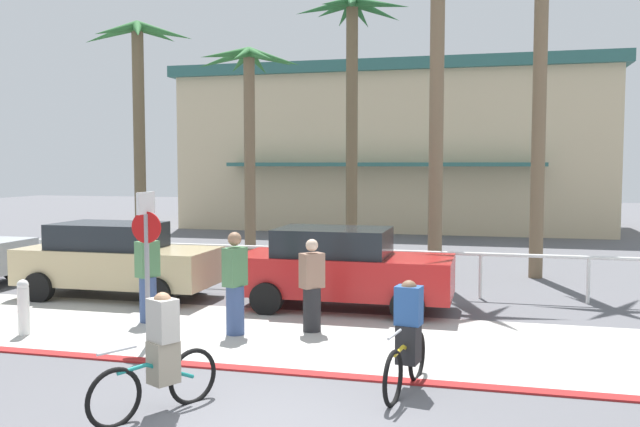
{
  "coord_description": "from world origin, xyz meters",
  "views": [
    {
      "loc": [
        2.48,
        -7.0,
        3.01
      ],
      "look_at": [
        -0.81,
        6.0,
        2.04
      ],
      "focal_mm": 38.13,
      "sensor_mm": 36.0,
      "label": 1
    }
  ],
  "objects_px": {
    "car_tan_1": "(116,259)",
    "cyclist_teal_0": "(160,356)",
    "pedestrian_1": "(235,287)",
    "car_red_2": "(342,268)",
    "stop_sign_bike_lane": "(147,246)",
    "palm_tree_3": "(437,36)",
    "pedestrian_2": "(312,289)",
    "palm_tree_4": "(540,32)",
    "palm_tree_2": "(353,60)",
    "bollard_2": "(23,307)",
    "palm_tree_0": "(138,88)",
    "cyclist_yellow_1": "(407,338)",
    "palm_tree_1": "(250,96)",
    "pedestrian_0": "(148,278)"
  },
  "relations": [
    {
      "from": "stop_sign_bike_lane",
      "to": "pedestrian_1",
      "type": "xyz_separation_m",
      "value": [
        1.13,
        1.03,
        -0.82
      ]
    },
    {
      "from": "palm_tree_0",
      "to": "palm_tree_4",
      "type": "bearing_deg",
      "value": -1.73
    },
    {
      "from": "car_tan_1",
      "to": "car_red_2",
      "type": "distance_m",
      "value": 5.21
    },
    {
      "from": "car_tan_1",
      "to": "pedestrian_1",
      "type": "distance_m",
      "value": 4.61
    },
    {
      "from": "bollard_2",
      "to": "cyclist_yellow_1",
      "type": "relative_size",
      "value": 0.55
    },
    {
      "from": "palm_tree_3",
      "to": "pedestrian_2",
      "type": "xyz_separation_m",
      "value": [
        -1.7,
        -5.71,
        -5.41
      ]
    },
    {
      "from": "cyclist_teal_0",
      "to": "pedestrian_1",
      "type": "xyz_separation_m",
      "value": [
        -0.48,
        3.71,
        0.16
      ]
    },
    {
      "from": "bollard_2",
      "to": "palm_tree_0",
      "type": "height_order",
      "value": "palm_tree_0"
    },
    {
      "from": "car_red_2",
      "to": "pedestrian_1",
      "type": "relative_size",
      "value": 2.4
    },
    {
      "from": "palm_tree_2",
      "to": "palm_tree_1",
      "type": "bearing_deg",
      "value": 176.36
    },
    {
      "from": "bollard_2",
      "to": "pedestrian_2",
      "type": "xyz_separation_m",
      "value": [
        4.84,
        1.49,
        0.26
      ]
    },
    {
      "from": "cyclist_yellow_1",
      "to": "palm_tree_1",
      "type": "bearing_deg",
      "value": 118.92
    },
    {
      "from": "palm_tree_4",
      "to": "cyclist_teal_0",
      "type": "xyz_separation_m",
      "value": [
        -5.0,
        -11.44,
        -5.75
      ]
    },
    {
      "from": "stop_sign_bike_lane",
      "to": "cyclist_teal_0",
      "type": "xyz_separation_m",
      "value": [
        1.61,
        -2.68,
        -0.98
      ]
    },
    {
      "from": "stop_sign_bike_lane",
      "to": "bollard_2",
      "type": "bearing_deg",
      "value": 178.05
    },
    {
      "from": "pedestrian_2",
      "to": "cyclist_yellow_1",
      "type": "bearing_deg",
      "value": -52.81
    },
    {
      "from": "palm_tree_4",
      "to": "pedestrian_1",
      "type": "xyz_separation_m",
      "value": [
        -5.48,
        -7.73,
        -5.59
      ]
    },
    {
      "from": "palm_tree_1",
      "to": "cyclist_teal_0",
      "type": "bearing_deg",
      "value": -74.44
    },
    {
      "from": "palm_tree_4",
      "to": "car_red_2",
      "type": "distance_m",
      "value": 8.64
    },
    {
      "from": "bollard_2",
      "to": "palm_tree_2",
      "type": "bearing_deg",
      "value": 70.13
    },
    {
      "from": "pedestrian_2",
      "to": "palm_tree_1",
      "type": "bearing_deg",
      "value": 116.21
    },
    {
      "from": "palm_tree_4",
      "to": "car_tan_1",
      "type": "relative_size",
      "value": 2.09
    },
    {
      "from": "bollard_2",
      "to": "cyclist_teal_0",
      "type": "bearing_deg",
      "value": -34.19
    },
    {
      "from": "palm_tree_4",
      "to": "car_tan_1",
      "type": "distance_m",
      "value": 12.05
    },
    {
      "from": "car_tan_1",
      "to": "cyclist_teal_0",
      "type": "bearing_deg",
      "value": -55.27
    },
    {
      "from": "palm_tree_0",
      "to": "palm_tree_1",
      "type": "xyz_separation_m",
      "value": [
        3.05,
        1.61,
        -0.17
      ]
    },
    {
      "from": "car_red_2",
      "to": "pedestrian_0",
      "type": "distance_m",
      "value": 3.92
    },
    {
      "from": "palm_tree_4",
      "to": "pedestrian_0",
      "type": "relative_size",
      "value": 5.01
    },
    {
      "from": "bollard_2",
      "to": "palm_tree_1",
      "type": "distance_m",
      "value": 11.62
    },
    {
      "from": "palm_tree_2",
      "to": "palm_tree_3",
      "type": "height_order",
      "value": "palm_tree_3"
    },
    {
      "from": "palm_tree_2",
      "to": "cyclist_teal_0",
      "type": "bearing_deg",
      "value": -88.69
    },
    {
      "from": "cyclist_yellow_1",
      "to": "pedestrian_1",
      "type": "relative_size",
      "value": 0.99
    },
    {
      "from": "palm_tree_1",
      "to": "pedestrian_1",
      "type": "bearing_deg",
      "value": -71.46
    },
    {
      "from": "car_tan_1",
      "to": "cyclist_teal_0",
      "type": "xyz_separation_m",
      "value": [
        4.33,
        -6.25,
        -0.18
      ]
    },
    {
      "from": "stop_sign_bike_lane",
      "to": "palm_tree_0",
      "type": "relative_size",
      "value": 0.35
    },
    {
      "from": "bollard_2",
      "to": "car_red_2",
      "type": "height_order",
      "value": "car_red_2"
    },
    {
      "from": "car_tan_1",
      "to": "pedestrian_0",
      "type": "height_order",
      "value": "pedestrian_0"
    },
    {
      "from": "palm_tree_0",
      "to": "car_tan_1",
      "type": "height_order",
      "value": "palm_tree_0"
    },
    {
      "from": "car_red_2",
      "to": "palm_tree_0",
      "type": "bearing_deg",
      "value": 144.24
    },
    {
      "from": "palm_tree_0",
      "to": "palm_tree_2",
      "type": "height_order",
      "value": "palm_tree_2"
    },
    {
      "from": "cyclist_teal_0",
      "to": "palm_tree_4",
      "type": "bearing_deg",
      "value": 66.39
    },
    {
      "from": "stop_sign_bike_lane",
      "to": "cyclist_teal_0",
      "type": "bearing_deg",
      "value": -58.94
    },
    {
      "from": "palm_tree_3",
      "to": "palm_tree_1",
      "type": "bearing_deg",
      "value": 150.99
    },
    {
      "from": "palm_tree_3",
      "to": "stop_sign_bike_lane",
      "type": "bearing_deg",
      "value": -119.3
    },
    {
      "from": "palm_tree_2",
      "to": "stop_sign_bike_lane",
      "type": "bearing_deg",
      "value": -97.12
    },
    {
      "from": "car_tan_1",
      "to": "pedestrian_1",
      "type": "bearing_deg",
      "value": -33.41
    },
    {
      "from": "car_tan_1",
      "to": "pedestrian_2",
      "type": "xyz_separation_m",
      "value": [
        5.1,
        -1.99,
        -0.09
      ]
    },
    {
      "from": "palm_tree_0",
      "to": "pedestrian_0",
      "type": "distance_m",
      "value": 9.84
    },
    {
      "from": "pedestrian_0",
      "to": "pedestrian_1",
      "type": "xyz_separation_m",
      "value": [
        1.95,
        -0.49,
        -0.0
      ]
    },
    {
      "from": "cyclist_yellow_1",
      "to": "pedestrian_1",
      "type": "distance_m",
      "value": 3.92
    }
  ]
}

